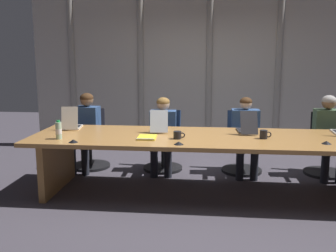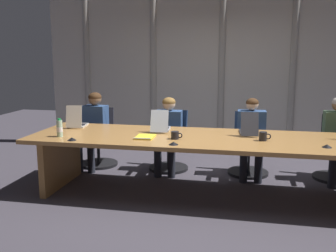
{
  "view_description": "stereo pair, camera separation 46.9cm",
  "coord_description": "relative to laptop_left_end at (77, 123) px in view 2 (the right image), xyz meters",
  "views": [
    {
      "loc": [
        0.07,
        -4.73,
        1.76
      ],
      "look_at": [
        -0.44,
        0.11,
        0.85
      ],
      "focal_mm": 41.63,
      "sensor_mm": 36.0,
      "label": 1
    },
    {
      "loc": [
        0.53,
        -4.66,
        1.76
      ],
      "look_at": [
        -0.44,
        0.11,
        0.85
      ],
      "focal_mm": 41.63,
      "sensor_mm": 36.0,
      "label": 2
    }
  ],
  "objects": [
    {
      "name": "person_center",
      "position": [
        2.39,
        0.59,
        -0.18
      ],
      "size": [
        0.42,
        0.55,
        1.13
      ],
      "rotation": [
        0.0,
        0.0,
        -1.54
      ],
      "color": "#335184",
      "rests_on": "ground_plane"
    },
    {
      "name": "conference_mic_right_side",
      "position": [
        3.19,
        -0.59,
        -0.04
      ],
      "size": [
        0.11,
        0.11,
        0.03
      ],
      "primitive_type": "cone",
      "color": "black",
      "rests_on": "conference_table"
    },
    {
      "name": "curtain_backdrop",
      "position": [
        1.79,
        2.19,
        0.68
      ],
      "size": [
        6.46,
        0.17,
        2.99
      ],
      "color": "beige",
      "rests_on": "ground_plane"
    },
    {
      "name": "person_left_mid",
      "position": [
        1.17,
        0.59,
        -0.18
      ],
      "size": [
        0.41,
        0.56,
        1.12
      ],
      "rotation": [
        0.0,
        0.0,
        -1.53
      ],
      "color": "#335184",
      "rests_on": "ground_plane"
    },
    {
      "name": "office_chair_center",
      "position": [
        2.36,
        0.75,
        -0.48
      ],
      "size": [
        0.6,
        0.6,
        0.9
      ],
      "rotation": [
        0.0,
        0.0,
        -1.55
      ],
      "color": "navy",
      "rests_on": "ground_plane"
    },
    {
      "name": "spiral_notepad",
      "position": [
        1.11,
        -0.49,
        -0.05
      ],
      "size": [
        0.23,
        0.31,
        0.03
      ],
      "rotation": [
        0.0,
        0.0,
        0.03
      ],
      "color": "yellow",
      "rests_on": "conference_table"
    },
    {
      "name": "ground_plane",
      "position": [
        1.78,
        -0.32,
        -0.81
      ],
      "size": [
        12.92,
        12.92,
        0.0
      ],
      "primitive_type": "plane",
      "color": "#47424C"
    },
    {
      "name": "office_chair_left_end",
      "position": [
        0.01,
        0.75,
        -0.48
      ],
      "size": [
        0.6,
        0.61,
        0.9
      ],
      "rotation": [
        0.0,
        0.0,
        -1.4
      ],
      "color": "#2D2D38",
      "rests_on": "ground_plane"
    },
    {
      "name": "office_chair_right_mid",
      "position": [
        3.58,
        0.75,
        -0.48
      ],
      "size": [
        0.6,
        0.61,
        0.89
      ],
      "rotation": [
        0.0,
        0.0,
        -1.72
      ],
      "color": "black",
      "rests_on": "ground_plane"
    },
    {
      "name": "person_left_end",
      "position": [
        -0.01,
        0.6,
        -0.15
      ],
      "size": [
        0.4,
        0.57,
        1.17
      ],
      "rotation": [
        0.0,
        0.0,
        -1.66
      ],
      "color": "#335184",
      "rests_on": "ground_plane"
    },
    {
      "name": "conference_mic_middle",
      "position": [
        0.3,
        -0.81,
        -0.04
      ],
      "size": [
        0.11,
        0.11,
        0.03
      ],
      "primitive_type": "cone",
      "color": "black",
      "rests_on": "conference_table"
    },
    {
      "name": "coffee_mug_far",
      "position": [
        2.52,
        -0.38,
        -0.01
      ],
      "size": [
        0.14,
        0.09,
        0.1
      ],
      "color": "black",
      "rests_on": "conference_table"
    },
    {
      "name": "water_bottle_primary",
      "position": [
        0.07,
        -0.65,
        0.04
      ],
      "size": [
        0.07,
        0.07,
        0.23
      ],
      "color": "#ADD1B2",
      "rests_on": "conference_table"
    },
    {
      "name": "laptop_left_end",
      "position": [
        0.0,
        0.0,
        0.0
      ],
      "size": [
        0.26,
        0.41,
        0.32
      ],
      "rotation": [
        0.0,
        0.0,
        1.7
      ],
      "color": "beige",
      "rests_on": "conference_table"
    },
    {
      "name": "coffee_mug_near",
      "position": [
        1.49,
        -0.5,
        -0.01
      ],
      "size": [
        0.14,
        0.09,
        0.09
      ],
      "color": "black",
      "rests_on": "conference_table"
    },
    {
      "name": "laptop_center",
      "position": [
        2.35,
        -0.02,
        -0.0
      ],
      "size": [
        0.25,
        0.47,
        0.29
      ],
      "rotation": [
        0.0,
        0.0,
        1.65
      ],
      "color": "#2D2D33",
      "rests_on": "conference_table"
    },
    {
      "name": "office_chair_left_mid",
      "position": [
        1.17,
        0.75,
        -0.48
      ],
      "size": [
        0.6,
        0.61,
        0.9
      ],
      "rotation": [
        0.0,
        0.0,
        -1.74
      ],
      "color": "navy",
      "rests_on": "ground_plane"
    },
    {
      "name": "conference_table",
      "position": [
        1.78,
        -0.32,
        -0.2
      ],
      "size": [
        4.27,
        1.24,
        0.75
      ],
      "color": "#B77F42",
      "rests_on": "ground_plane"
    },
    {
      "name": "laptop_left_mid",
      "position": [
        1.2,
        -0.02,
        -0.0
      ],
      "size": [
        0.28,
        0.47,
        0.29
      ],
      "rotation": [
        0.0,
        0.0,
        1.68
      ],
      "color": "#A8ADB7",
      "rests_on": "conference_table"
    },
    {
      "name": "conference_mic_left_side",
      "position": [
        1.52,
        -0.79,
        -0.04
      ],
      "size": [
        0.11,
        0.11,
        0.03
      ],
      "primitive_type": "cone",
      "color": "black",
      "rests_on": "conference_table"
    }
  ]
}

